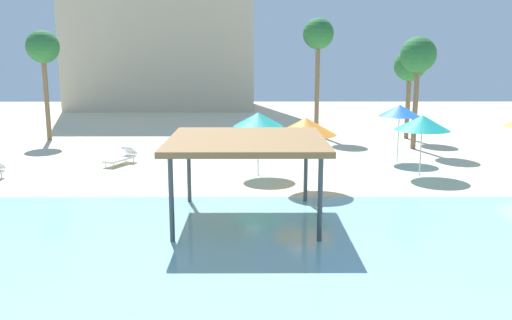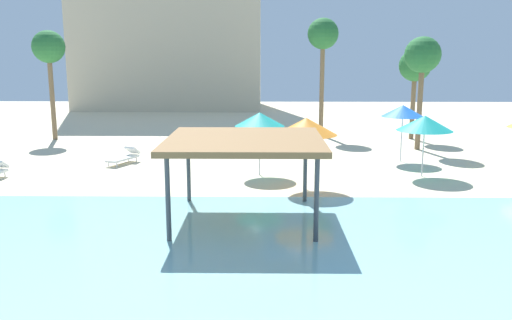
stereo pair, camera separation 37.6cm
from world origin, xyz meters
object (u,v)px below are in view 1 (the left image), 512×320
beach_umbrella_teal_2 (258,119)px  beach_umbrella_orange_5 (306,126)px  lounge_chair_1 (122,157)px  palm_tree_3 (410,67)px  palm_tree_2 (43,50)px  beach_umbrella_blue_0 (400,111)px  palm_tree_0 (318,37)px  beach_umbrella_teal_1 (422,123)px  shade_pavilion (247,143)px  palm_tree_1 (418,57)px

beach_umbrella_teal_2 → beach_umbrella_orange_5: 2.97m
lounge_chair_1 → palm_tree_3: 17.75m
beach_umbrella_teal_2 → palm_tree_2: (-12.44, 9.35, 2.94)m
lounge_chair_1 → palm_tree_2: (-6.04, 7.03, 5.00)m
beach_umbrella_orange_5 → lounge_chair_1: 9.66m
beach_umbrella_blue_0 → beach_umbrella_teal_2: size_ratio=1.01×
palm_tree_3 → palm_tree_0: bearing=166.6°
beach_umbrella_orange_5 → palm_tree_3: bearing=59.0°
palm_tree_3 → beach_umbrella_teal_1: bearing=-102.6°
beach_umbrella_teal_2 → shade_pavilion: bearing=-93.7°
palm_tree_0 → palm_tree_2: bearing=-173.6°
beach_umbrella_teal_2 → lounge_chair_1: (-6.40, 2.32, -2.07)m
lounge_chair_1 → palm_tree_0: 14.68m
palm_tree_1 → palm_tree_3: 3.71m
beach_umbrella_blue_0 → palm_tree_1: size_ratio=0.45×
shade_pavilion → palm_tree_2: (-12.03, 15.67, 2.88)m
shade_pavilion → beach_umbrella_orange_5: (2.20, 3.95, -0.03)m
palm_tree_0 → palm_tree_1: palm_tree_0 is taller
beach_umbrella_teal_2 → palm_tree_3: size_ratio=0.50×
beach_umbrella_teal_2 → beach_umbrella_blue_0: bearing=24.2°
beach_umbrella_blue_0 → palm_tree_3: size_ratio=0.51×
palm_tree_1 → beach_umbrella_teal_2: bearing=-143.5°
beach_umbrella_teal_1 → palm_tree_1: (1.62, 6.47, 2.64)m
shade_pavilion → beach_umbrella_orange_5: 4.52m
shade_pavilion → beach_umbrella_orange_5: beach_umbrella_orange_5 is taller
palm_tree_2 → beach_umbrella_orange_5: bearing=-39.5°
lounge_chair_1 → beach_umbrella_orange_5: bearing=84.6°
beach_umbrella_teal_1 → palm_tree_3: bearing=77.4°
palm_tree_0 → palm_tree_2: size_ratio=1.12×
lounge_chair_1 → palm_tree_2: 10.53m
beach_umbrella_teal_1 → beach_umbrella_orange_5: bearing=-156.8°
palm_tree_1 → palm_tree_3: bearing=80.0°
beach_umbrella_blue_0 → beach_umbrella_teal_2: 7.46m
lounge_chair_1 → palm_tree_0: bearing=155.4°
shade_pavilion → beach_umbrella_teal_1: 9.56m
palm_tree_1 → palm_tree_2: (-20.96, 3.05, 0.42)m
shade_pavilion → beach_umbrella_teal_2: bearing=86.3°
beach_umbrella_teal_1 → beach_umbrella_orange_5: 5.57m
lounge_chair_1 → beach_umbrella_teal_2: bearing=94.5°
beach_umbrella_teal_2 → lounge_chair_1: beach_umbrella_teal_2 is taller
palm_tree_1 → beach_umbrella_orange_5: bearing=-127.8°
beach_umbrella_blue_0 → lounge_chair_1: 13.39m
shade_pavilion → lounge_chair_1: shade_pavilion is taller
beach_umbrella_orange_5 → palm_tree_3: (7.37, 12.27, 1.88)m
beach_umbrella_teal_2 → beach_umbrella_orange_5: (1.79, -2.37, 0.03)m
palm_tree_0 → shade_pavilion: bearing=-103.5°
lounge_chair_1 → beach_umbrella_teal_1: bearing=103.8°
beach_umbrella_orange_5 → palm_tree_1: (6.73, 8.67, 2.48)m
beach_umbrella_blue_0 → palm_tree_0: 9.39m
beach_umbrella_orange_5 → beach_umbrella_teal_2: bearing=127.0°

